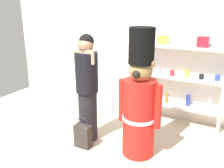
% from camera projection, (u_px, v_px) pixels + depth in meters
% --- Properties ---
extents(ground_plane, '(6.40, 6.40, 0.00)m').
position_uv_depth(ground_plane, '(82.00, 167.00, 3.31)').
color(ground_plane, beige).
extents(back_wall, '(6.40, 0.12, 2.60)m').
position_uv_depth(back_wall, '(145.00, 47.00, 4.75)').
color(back_wall, silver).
rests_on(back_wall, ground_plane).
extents(merchandise_shelf, '(1.55, 0.35, 1.80)m').
position_uv_depth(merchandise_shelf, '(180.00, 74.00, 4.34)').
color(merchandise_shelf, white).
rests_on(merchandise_shelf, ground_plane).
extents(teddy_bear_guard, '(0.63, 0.48, 1.82)m').
position_uv_depth(teddy_bear_guard, '(140.00, 102.00, 3.39)').
color(teddy_bear_guard, red).
rests_on(teddy_bear_guard, ground_plane).
extents(person_shopper, '(0.36, 0.34, 1.69)m').
position_uv_depth(person_shopper, '(87.00, 87.00, 3.76)').
color(person_shopper, black).
rests_on(person_shopper, ground_plane).
extents(shopping_bag, '(0.25, 0.13, 0.49)m').
position_uv_depth(shopping_bag, '(83.00, 136.00, 3.74)').
color(shopping_bag, '#332D28').
rests_on(shopping_bag, ground_plane).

